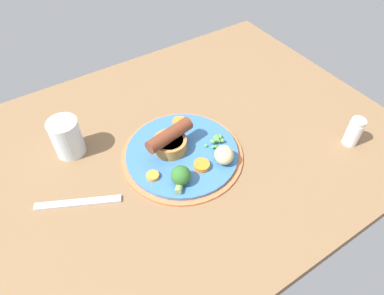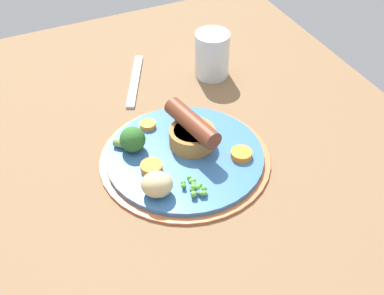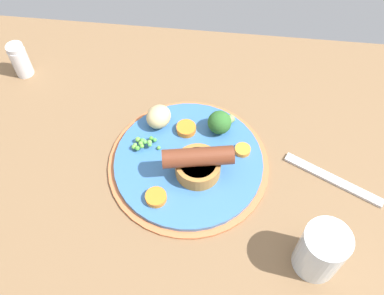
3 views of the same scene
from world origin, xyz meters
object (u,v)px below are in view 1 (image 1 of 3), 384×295
at_px(carrot_slice_3, 153,176).
at_px(carrot_slice_5, 202,165).
at_px(broccoli_floret_near, 181,176).
at_px(potato_chunk_0, 224,155).
at_px(sausage_pudding, 170,141).
at_px(fork, 78,203).
at_px(carrot_slice_4, 180,122).
at_px(dinner_plate, 182,154).
at_px(salt_shaker, 354,132).
at_px(pea_pile, 217,140).
at_px(drinking_glass, 67,137).

distance_m(carrot_slice_3, carrot_slice_5, 0.11).
relative_size(broccoli_floret_near, potato_chunk_0, 1.06).
distance_m(sausage_pudding, fork, 0.24).
height_order(potato_chunk_0, carrot_slice_3, potato_chunk_0).
height_order(carrot_slice_3, fork, carrot_slice_3).
bearing_deg(carrot_slice_4, fork, 14.62).
xyz_separation_m(dinner_plate, salt_shaker, (-0.37, 0.19, 0.03)).
bearing_deg(broccoli_floret_near, pea_pile, -25.61).
distance_m(broccoli_floret_near, carrot_slice_4, 0.18).
xyz_separation_m(pea_pile, fork, (0.34, -0.03, -0.02)).
bearing_deg(dinner_plate, carrot_slice_3, 17.51).
height_order(broccoli_floret_near, carrot_slice_4, broccoli_floret_near).
relative_size(dinner_plate, drinking_glass, 3.08).
bearing_deg(pea_pile, carrot_slice_4, -69.29).
bearing_deg(carrot_slice_5, fork, -14.51).
height_order(carrot_slice_5, drinking_glass, drinking_glass).
height_order(carrot_slice_5, fork, carrot_slice_5).
bearing_deg(carrot_slice_5, carrot_slice_3, -18.29).
bearing_deg(carrot_slice_4, carrot_slice_3, 38.99).
bearing_deg(drinking_glass, potato_chunk_0, 140.21).
bearing_deg(carrot_slice_5, broccoli_floret_near, 9.38).
height_order(pea_pile, potato_chunk_0, potato_chunk_0).
bearing_deg(dinner_plate, fork, -0.99).
distance_m(carrot_slice_3, salt_shaker, 0.49).
relative_size(pea_pile, carrot_slice_5, 1.44).
relative_size(dinner_plate, potato_chunk_0, 5.86).
distance_m(sausage_pudding, salt_shaker, 0.44).
distance_m(sausage_pudding, carrot_slice_4, 0.09).
xyz_separation_m(dinner_plate, carrot_slice_5, (-0.01, 0.06, 0.01)).
relative_size(carrot_slice_5, fork, 0.20).
xyz_separation_m(carrot_slice_3, drinking_glass, (0.12, -0.19, 0.03)).
bearing_deg(carrot_slice_3, sausage_pudding, -145.60).
height_order(dinner_plate, carrot_slice_4, carrot_slice_4).
height_order(dinner_plate, salt_shaker, salt_shaker).
xyz_separation_m(broccoli_floret_near, fork, (0.21, -0.08, -0.03)).
height_order(sausage_pudding, potato_chunk_0, sausage_pudding).
height_order(carrot_slice_4, carrot_slice_5, carrot_slice_5).
bearing_deg(dinner_plate, broccoli_floret_near, 56.62).
height_order(pea_pile, drinking_glass, drinking_glass).
distance_m(dinner_plate, potato_chunk_0, 0.10).
bearing_deg(drinking_glass, sausage_pudding, 145.47).
bearing_deg(potato_chunk_0, pea_pile, -109.66).
distance_m(carrot_slice_3, fork, 0.17).
bearing_deg(salt_shaker, carrot_slice_3, -18.92).
bearing_deg(sausage_pudding, carrot_slice_4, -147.07).
bearing_deg(broccoli_floret_near, carrot_slice_3, 87.29).
height_order(pea_pile, carrot_slice_3, pea_pile).
bearing_deg(carrot_slice_5, drinking_glass, -44.32).
bearing_deg(carrot_slice_3, dinner_plate, -162.49).
relative_size(potato_chunk_0, drinking_glass, 0.53).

